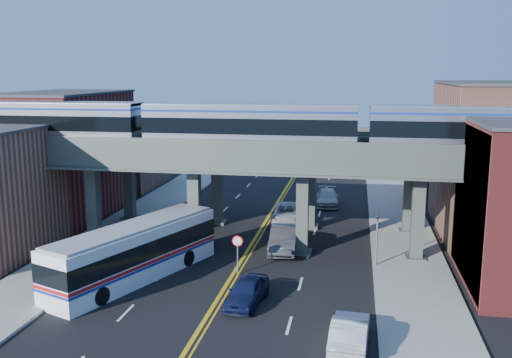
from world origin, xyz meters
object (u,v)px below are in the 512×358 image
traffic_signal (377,234)px  transit_bus (135,252)px  transit_train (250,125)px  car_lane_b (284,239)px  stop_sign (238,248)px  car_lane_c (289,213)px  car_lane_d (327,198)px  car_lane_a (247,291)px  car_parked_curb (350,333)px

traffic_signal → transit_bus: size_ratio=0.31×
transit_train → transit_bus: (-6.14, -6.89, -7.52)m
transit_train → car_lane_b: 8.70m
transit_train → stop_sign: 9.00m
car_lane_c → car_lane_d: 7.88m
transit_bus → car_lane_b: bearing=-28.0°
car_lane_b → car_lane_d: 15.45m
transit_train → car_lane_d: transit_train is taller
car_lane_c → car_lane_d: size_ratio=1.16×
car_lane_a → car_parked_curb: size_ratio=0.90×
car_lane_b → car_lane_c: car_lane_b is taller
transit_bus → car_parked_curb: (13.57, -7.14, -0.92)m
traffic_signal → car_lane_b: bearing=160.2°
stop_sign → car_lane_d: stop_sign is taller
transit_train → car_lane_d: size_ratio=9.07×
car_lane_d → stop_sign: bearing=-106.2°
car_lane_b → car_lane_c: 7.97m
car_lane_b → car_parked_curb: car_lane_b is taller
car_lane_b → car_parked_curb: (4.99, -14.39, -0.11)m
transit_train → car_lane_b: (2.44, 0.37, -8.34)m
transit_bus → car_lane_d: (10.95, 22.52, -0.98)m
stop_sign → car_lane_d: bearing=77.2°
stop_sign → transit_bus: size_ratio=0.20×
transit_train → car_lane_b: bearing=8.5°
car_parked_curb → car_lane_b: bearing=-67.5°
stop_sign → car_parked_curb: size_ratio=0.54×
transit_train → car_lane_d: bearing=72.9°
car_lane_a → car_lane_b: 9.99m
car_lane_a → car_lane_c: 17.90m
traffic_signal → transit_bus: bearing=-162.1°
stop_sign → traffic_signal: bearing=18.6°
car_lane_c → car_parked_curb: bearing=-78.2°
transit_train → car_lane_c: transit_train is taller
transit_bus → car_lane_a: transit_bus is taller
traffic_signal → car_lane_d: 18.19m
traffic_signal → car_lane_a: size_ratio=0.93×
transit_bus → car_lane_c: 17.22m
transit_bus → car_lane_a: (7.75, -2.70, -0.98)m
transit_bus → car_lane_d: transit_bus is taller
transit_bus → car_lane_d: size_ratio=2.56×
traffic_signal → car_lane_a: (-7.40, -7.59, -1.55)m
car_lane_a → car_lane_d: 25.42m
stop_sign → car_lane_b: stop_sign is taller
transit_train → transit_bus: 11.90m
traffic_signal → car_lane_a: bearing=-134.3°
stop_sign → traffic_signal: traffic_signal is taller
transit_bus → car_parked_curb: 15.36m
transit_bus → stop_sign: bearing=-51.4°
transit_bus → car_lane_d: bearing=-4.1°
traffic_signal → car_lane_b: 7.12m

